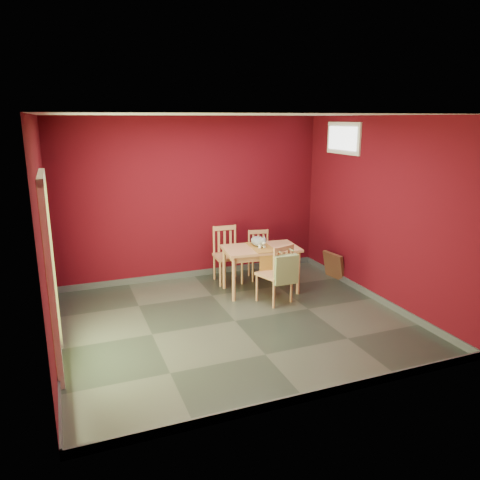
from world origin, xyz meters
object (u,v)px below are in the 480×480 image
object	(u,v)px
chair_far_right	(260,254)
cat	(258,240)
tote_bag	(286,269)
picture_frame	(334,266)
chair_far_left	(227,254)
dining_table	(261,253)
chair_near	(276,273)

from	to	relation	value
chair_far_right	cat	xyz separation A→B (m)	(-0.26, -0.52, 0.41)
tote_bag	picture_frame	bearing A→B (deg)	31.71
cat	picture_frame	distance (m)	1.54
tote_bag	picture_frame	distance (m)	1.61
picture_frame	chair_far_left	bearing A→B (deg)	162.81
dining_table	tote_bag	xyz separation A→B (m)	(0.07, -0.72, -0.06)
tote_bag	chair_far_right	bearing A→B (deg)	82.18
dining_table	cat	world-z (taller)	cat
picture_frame	chair_far_right	bearing A→B (deg)	156.35
chair_near	picture_frame	world-z (taller)	chair_near
tote_bag	cat	bearing A→B (deg)	95.53
dining_table	chair_far_right	distance (m)	0.70
cat	tote_bag	bearing A→B (deg)	-95.34
chair_far_right	tote_bag	xyz separation A→B (m)	(-0.18, -1.34, 0.16)
cat	picture_frame	xyz separation A→B (m)	(1.42, 0.01, -0.60)
chair_near	cat	world-z (taller)	cat
dining_table	chair_far_right	world-z (taller)	chair_far_right
chair_far_right	picture_frame	bearing A→B (deg)	-23.65
dining_table	chair_far_left	bearing A→B (deg)	116.87
dining_table	picture_frame	xyz separation A→B (m)	(1.41, 0.11, -0.41)
chair_near	tote_bag	bearing A→B (deg)	-78.08
dining_table	chair_far_right	xyz separation A→B (m)	(0.25, 0.61, -0.22)
chair_far_left	picture_frame	world-z (taller)	chair_far_left
picture_frame	dining_table	bearing A→B (deg)	-175.70
chair_far_left	cat	distance (m)	0.73
chair_far_left	picture_frame	xyz separation A→B (m)	(1.74, -0.54, -0.25)
tote_bag	chair_far_left	bearing A→B (deg)	106.16
cat	chair_far_left	bearing A→B (deg)	108.98
chair_near	dining_table	bearing A→B (deg)	92.83
chair_far_left	cat	bearing A→B (deg)	-60.15
cat	chair_far_right	bearing A→B (deg)	52.43
cat	picture_frame	world-z (taller)	cat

